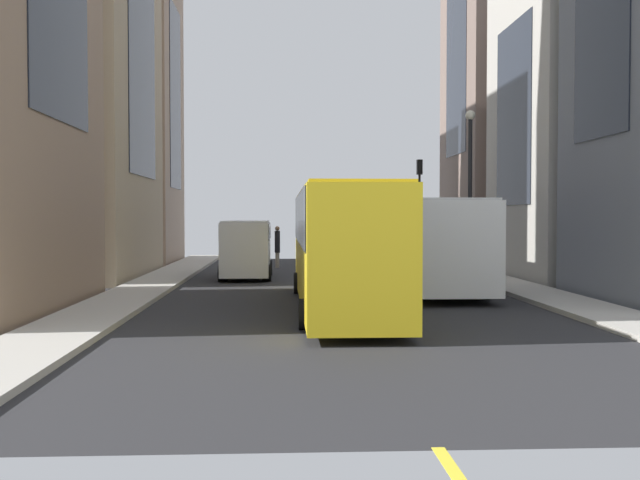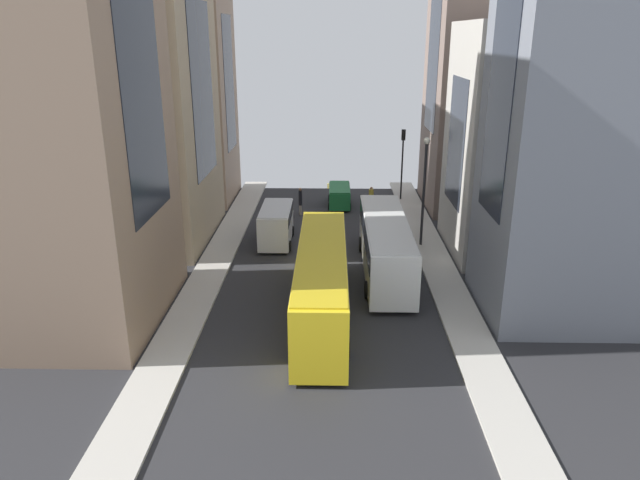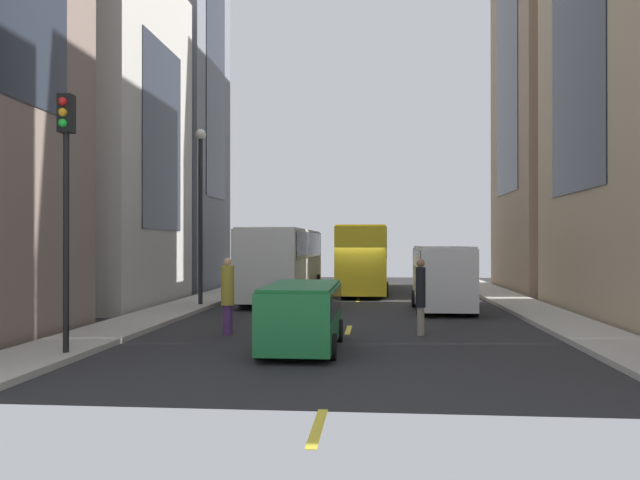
{
  "view_description": "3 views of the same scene",
  "coord_description": "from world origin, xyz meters",
  "px_view_note": "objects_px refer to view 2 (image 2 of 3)",
  "views": [
    {
      "loc": [
        1.85,
        28.78,
        2.78
      ],
      "look_at": [
        0.36,
        -1.31,
        1.82
      ],
      "focal_mm": 41.9,
      "sensor_mm": 36.0,
      "label": 1
    },
    {
      "loc": [
        -0.37,
        33.75,
        13.8
      ],
      "look_at": [
        0.35,
        -0.1,
        1.86
      ],
      "focal_mm": 32.85,
      "sensor_mm": 36.0,
      "label": 2
    },
    {
      "loc": [
        0.86,
        -30.28,
        2.71
      ],
      "look_at": [
        -1.85,
        0.3,
        2.86
      ],
      "focal_mm": 35.69,
      "sensor_mm": 36.0,
      "label": 3
    }
  ],
  "objects_px": {
    "delivery_van_white": "(276,222)",
    "traffic_light_near_corner": "(403,151)",
    "streetcar_yellow": "(322,277)",
    "pedestrian_waiting_curb": "(371,200)",
    "car_green_0": "(340,194)",
    "pedestrian_walking_far": "(300,200)",
    "city_bus_white": "(386,242)"
  },
  "relations": [
    {
      "from": "delivery_van_white",
      "to": "pedestrian_walking_far",
      "type": "bearing_deg",
      "value": -101.19
    },
    {
      "from": "pedestrian_walking_far",
      "to": "delivery_van_white",
      "type": "bearing_deg",
      "value": -46.11
    },
    {
      "from": "streetcar_yellow",
      "to": "pedestrian_waiting_curb",
      "type": "xyz_separation_m",
      "value": [
        -3.65,
        -18.07,
        -0.92
      ]
    },
    {
      "from": "pedestrian_walking_far",
      "to": "traffic_light_near_corner",
      "type": "xyz_separation_m",
      "value": [
        -8.55,
        -4.54,
        3.12
      ]
    },
    {
      "from": "pedestrian_walking_far",
      "to": "traffic_light_near_corner",
      "type": "relative_size",
      "value": 0.37
    },
    {
      "from": "car_green_0",
      "to": "pedestrian_walking_far",
      "type": "bearing_deg",
      "value": 41.29
    },
    {
      "from": "car_green_0",
      "to": "city_bus_white",
      "type": "bearing_deg",
      "value": 100.02
    },
    {
      "from": "pedestrian_waiting_curb",
      "to": "car_green_0",
      "type": "bearing_deg",
      "value": 50.89
    },
    {
      "from": "pedestrian_walking_far",
      "to": "pedestrian_waiting_curb",
      "type": "bearing_deg",
      "value": 58.57
    },
    {
      "from": "city_bus_white",
      "to": "delivery_van_white",
      "type": "relative_size",
      "value": 2.34
    },
    {
      "from": "streetcar_yellow",
      "to": "traffic_light_near_corner",
      "type": "bearing_deg",
      "value": -106.3
    },
    {
      "from": "delivery_van_white",
      "to": "traffic_light_near_corner",
      "type": "xyz_separation_m",
      "value": [
        -9.88,
        -11.27,
        2.83
      ]
    },
    {
      "from": "city_bus_white",
      "to": "delivery_van_white",
      "type": "bearing_deg",
      "value": -36.41
    },
    {
      "from": "car_green_0",
      "to": "pedestrian_waiting_curb",
      "type": "height_order",
      "value": "pedestrian_waiting_curb"
    },
    {
      "from": "city_bus_white",
      "to": "car_green_0",
      "type": "distance_m",
      "value": 15.02
    },
    {
      "from": "car_green_0",
      "to": "pedestrian_walking_far",
      "type": "height_order",
      "value": "pedestrian_walking_far"
    },
    {
      "from": "streetcar_yellow",
      "to": "traffic_light_near_corner",
      "type": "distance_m",
      "value": 23.31
    },
    {
      "from": "pedestrian_waiting_curb",
      "to": "pedestrian_walking_far",
      "type": "height_order",
      "value": "pedestrian_waiting_curb"
    },
    {
      "from": "streetcar_yellow",
      "to": "pedestrian_walking_far",
      "type": "distance_m",
      "value": 17.87
    },
    {
      "from": "city_bus_white",
      "to": "pedestrian_waiting_curb",
      "type": "bearing_deg",
      "value": -89.56
    },
    {
      "from": "pedestrian_walking_far",
      "to": "car_green_0",
      "type": "bearing_deg",
      "value": 96.37
    },
    {
      "from": "city_bus_white",
      "to": "streetcar_yellow",
      "type": "xyz_separation_m",
      "value": [
        3.74,
        5.75,
        0.12
      ]
    },
    {
      "from": "delivery_van_white",
      "to": "pedestrian_waiting_curb",
      "type": "relative_size",
      "value": 2.26
    },
    {
      "from": "pedestrian_walking_far",
      "to": "streetcar_yellow",
      "type": "bearing_deg",
      "value": -28.37
    },
    {
      "from": "streetcar_yellow",
      "to": "pedestrian_waiting_curb",
      "type": "height_order",
      "value": "streetcar_yellow"
    },
    {
      "from": "city_bus_white",
      "to": "traffic_light_near_corner",
      "type": "xyz_separation_m",
      "value": [
        -2.77,
        -16.51,
        2.34
      ]
    },
    {
      "from": "pedestrian_waiting_curb",
      "to": "pedestrian_walking_far",
      "type": "distance_m",
      "value": 5.69
    },
    {
      "from": "delivery_van_white",
      "to": "car_green_0",
      "type": "distance_m",
      "value": 10.54
    },
    {
      "from": "streetcar_yellow",
      "to": "traffic_light_near_corner",
      "type": "height_order",
      "value": "traffic_light_near_corner"
    },
    {
      "from": "delivery_van_white",
      "to": "pedestrian_walking_far",
      "type": "relative_size",
      "value": 2.29
    },
    {
      "from": "delivery_van_white",
      "to": "car_green_0",
      "type": "height_order",
      "value": "delivery_van_white"
    },
    {
      "from": "delivery_van_white",
      "to": "traffic_light_near_corner",
      "type": "relative_size",
      "value": 0.85
    }
  ]
}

